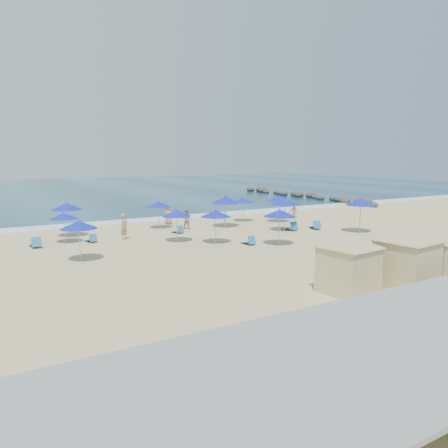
{
  "coord_description": "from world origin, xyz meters",
  "views": [
    {
      "loc": [
        -16.66,
        -21.96,
        5.85
      ],
      "look_at": [
        -1.88,
        3.0,
        1.29
      ],
      "focal_mm": 35.0,
      "sensor_mm": 36.0,
      "label": 1
    }
  ],
  "objects": [
    {
      "name": "umbrella_6",
      "position": [
        0.88,
        0.5,
        2.13
      ],
      "size": [
        2.16,
        2.16,
        2.46
      ],
      "color": "#A5A8AD",
      "rests_on": "ground"
    },
    {
      "name": "umbrella_7",
      "position": [
        1.69,
        8.75,
        2.26
      ],
      "size": [
        2.29,
        2.29,
        2.6
      ],
      "color": "#A5A8AD",
      "rests_on": "ground"
    },
    {
      "name": "umbrella_1",
      "position": [
        -11.43,
        2.66,
        2.06
      ],
      "size": [
        2.09,
        2.09,
        2.38
      ],
      "color": "#A5A8AD",
      "rests_on": "ground"
    },
    {
      "name": "umbrella_9",
      "position": [
        4.55,
        10.55,
        1.92
      ],
      "size": [
        1.95,
        1.95,
        2.22
      ],
      "color": "#A5A8AD",
      "rests_on": "ground"
    },
    {
      "name": "beachgoer_1",
      "position": [
        -1.63,
        9.2,
        0.83
      ],
      "size": [
        1.02,
        0.99,
        1.65
      ],
      "primitive_type": "imported",
      "rotation": [
        0.0,
        0.0,
        5.6
      ],
      "color": "tan",
      "rests_on": "ground"
    },
    {
      "name": "umbrella_3",
      "position": [
        -4.48,
        4.93,
        1.98
      ],
      "size": [
        2.0,
        2.0,
        2.28
      ],
      "color": "#A5A8AD",
      "rests_on": "ground"
    },
    {
      "name": "cabana_2",
      "position": [
        2.22,
        -9.71,
        1.5
      ],
      "size": [
        4.17,
        4.17,
        2.63
      ],
      "color": "#C9B889",
      "rests_on": "ground"
    },
    {
      "name": "umbrella_10",
      "position": [
        7.01,
        8.47,
        2.11
      ],
      "size": [
        2.14,
        2.14,
        2.43
      ],
      "color": "#A5A8AD",
      "rests_on": "ground"
    },
    {
      "name": "cabana_1",
      "position": [
        -0.08,
        -9.87,
        1.68
      ],
      "size": [
        4.66,
        4.66,
        2.94
      ],
      "color": "#C9B889",
      "rests_on": "ground"
    },
    {
      "name": "beachgoer_2",
      "position": [
        9.47,
        9.39,
        0.79
      ],
      "size": [
        0.76,
        1.11,
        1.58
      ],
      "primitive_type": "imported",
      "rotation": [
        0.0,
        0.0,
        4.89
      ],
      "color": "tan",
      "rests_on": "ground"
    },
    {
      "name": "umbrella_0",
      "position": [
        -11.16,
        8.4,
        1.85
      ],
      "size": [
        1.87,
        1.87,
        2.13
      ],
      "color": "#A5A8AD",
      "rests_on": "ground"
    },
    {
      "name": "rock_jetty",
      "position": [
        24.01,
        24.9,
        0.36
      ],
      "size": [
        2.56,
        26.66,
        0.96
      ],
      "color": "#2E2A26",
      "rests_on": "ground"
    },
    {
      "name": "beachgoer_0",
      "position": [
        -7.31,
        7.59,
        0.92
      ],
      "size": [
        0.81,
        0.76,
        1.85
      ],
      "primitive_type": "imported",
      "rotation": [
        0.0,
        0.0,
        0.63
      ],
      "color": "tan",
      "rests_on": "ground"
    },
    {
      "name": "beach_chair_4",
      "position": [
        5.19,
        4.55,
        0.26
      ],
      "size": [
        0.66,
        1.41,
        0.76
      ],
      "color": "#286396",
      "rests_on": "ground"
    },
    {
      "name": "umbrella_8",
      "position": [
        4.57,
        4.59,
        2.34
      ],
      "size": [
        2.37,
        2.37,
        2.7
      ],
      "color": "#A5A8AD",
      "rests_on": "ground"
    },
    {
      "name": "umbrella_11",
      "position": [
        9.16,
        1.17,
        2.36
      ],
      "size": [
        2.39,
        2.39,
        2.72
      ],
      "color": "#A5A8AD",
      "rests_on": "ground"
    },
    {
      "name": "beach_chair_3",
      "position": [
        -0.76,
        1.61,
        0.22
      ],
      "size": [
        0.55,
        1.17,
        0.63
      ],
      "color": "#286396",
      "rests_on": "ground"
    },
    {
      "name": "umbrella_5",
      "position": [
        -2.46,
        3.11,
        2.03
      ],
      "size": [
        2.06,
        2.06,
        2.34
      ],
      "color": "#A5A8AD",
      "rests_on": "ground"
    },
    {
      "name": "umbrella_4",
      "position": [
        -3.4,
        10.79,
        1.99
      ],
      "size": [
        2.01,
        2.01,
        2.29
      ],
      "color": "#A5A8AD",
      "rests_on": "ground"
    },
    {
      "name": "beach_chair_1",
      "position": [
        -9.56,
        7.79,
        0.22
      ],
      "size": [
        0.68,
        1.2,
        0.62
      ],
      "color": "#286396",
      "rests_on": "ground"
    },
    {
      "name": "trash_bin",
      "position": [
        -0.32,
        -5.76,
        0.39
      ],
      "size": [
        0.89,
        0.89,
        0.77
      ],
      "primitive_type": "cube",
      "rotation": [
        0.0,
        0.0,
        -0.17
      ],
      "color": "black",
      "rests_on": "ground"
    },
    {
      "name": "ocean",
      "position": [
        0.0,
        55.0,
        0.03
      ],
      "size": [
        160.0,
        80.0,
        0.06
      ],
      "primitive_type": "cube",
      "color": "navy",
      "rests_on": "ground"
    },
    {
      "name": "umbrella_12",
      "position": [
        1.46,
        8.52,
        2.23
      ],
      "size": [
        2.26,
        2.26,
        2.57
      ],
      "color": "#A5A8AD",
      "rests_on": "ground"
    },
    {
      "name": "beach_chair_0",
      "position": [
        -13.08,
        7.84,
        0.26
      ],
      "size": [
        0.63,
        1.36,
        0.74
      ],
      "color": "#286396",
      "rests_on": "ground"
    },
    {
      "name": "beachgoer_3",
      "position": [
        -1.88,
        12.4,
        0.83
      ],
      "size": [
        0.96,
        0.84,
        1.66
      ],
      "primitive_type": "imported",
      "rotation": [
        0.0,
        0.0,
        5.82
      ],
      "color": "tan",
      "rests_on": "ground"
    },
    {
      "name": "surf_line",
      "position": [
        0.0,
        15.5,
        0.04
      ],
      "size": [
        160.0,
        2.5,
        0.08
      ],
      "primitive_type": "cube",
      "color": "white",
      "rests_on": "ground"
    },
    {
      "name": "beach_chair_2",
      "position": [
        -2.99,
        7.96,
        0.21
      ],
      "size": [
        0.77,
        1.21,
        0.62
      ],
      "color": "#286396",
      "rests_on": "ground"
    },
    {
      "name": "cabana_0",
      "position": [
        -2.84,
        -9.07,
        1.58
      ],
      "size": [
        4.36,
        4.36,
        2.75
      ],
      "color": "#C9B889",
      "rests_on": "ground"
    },
    {
      "name": "ground",
      "position": [
        0.0,
        0.0,
        0.0
      ],
      "size": [
        160.0,
        160.0,
        0.0
      ],
      "primitive_type": "plane",
      "color": "#C9B77F",
      "rests_on": "ground"
    },
    {
      "name": "beach_chair_5",
      "position": [
        7.27,
        4.05,
        0.26
      ],
      "size": [
        1.05,
        1.48,
        0.74
      ],
      "color": "#286396",
      "rests_on": "ground"
    },
    {
      "name": "umbrella_2",
      "position": [
        -10.51,
        10.68,
        2.23
      ],
      "size": [
        2.26,
        2.26,
        2.57
      ],
      "color": "#A5A8AD",
      "rests_on": "ground"
    }
  ]
}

